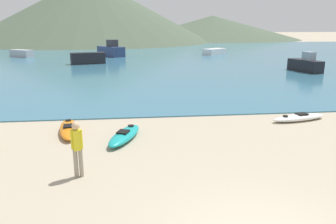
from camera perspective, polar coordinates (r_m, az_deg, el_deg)
The scene contains 13 objects.
bay_water at distance 50.89m, azimuth -3.58°, elevation 9.90°, with size 160.00×70.00×0.06m, color teal.
far_hill_midleft at distance 96.52m, azimuth -14.17°, elevation 14.98°, with size 45.89×45.89×10.55m, color #4C5B47.
far_hill_midright at distance 94.14m, azimuth -13.34°, elevation 16.94°, with size 64.45×64.45×16.80m, color #4C5B47.
far_hill_right at distance 111.33m, azimuth 7.78°, elevation 14.40°, with size 55.30×55.30×7.40m, color #4C5B47.
kayak_on_sand_0 at distance 16.99m, azimuth 21.83°, elevation -0.89°, with size 2.99×1.34×0.35m.
kayak_on_sand_1 at distance 13.29m, azimuth -7.57°, elevation -4.04°, with size 1.66×2.81×0.40m.
kayak_on_sand_4 at distance 14.62m, azimuth -16.89°, elevation -2.85°, with size 1.25×2.97×0.38m.
person_near_foreground at distance 10.14m, azimuth -15.55°, elevation -5.70°, with size 0.35×0.28×1.74m.
moored_boat_0 at distance 34.85m, azimuth 22.82°, elevation 7.62°, with size 2.06×3.87×1.92m.
moored_boat_1 at distance 39.82m, azimuth -13.78°, elevation 9.09°, with size 4.08×2.30×1.31m.
moored_boat_2 at distance 51.49m, azimuth -24.13°, elevation 9.30°, with size 3.68×3.13×1.01m.
moored_boat_3 at distance 51.93m, azimuth 8.09°, elevation 10.39°, with size 4.16×3.90×0.87m.
moored_boat_4 at distance 48.81m, azimuth -9.89°, elevation 10.51°, with size 4.21×5.00×2.38m.
Camera 1 is at (-2.61, -5.58, 4.47)m, focal length 35.00 mm.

